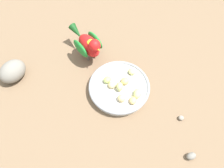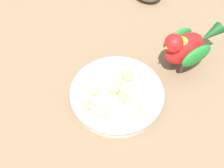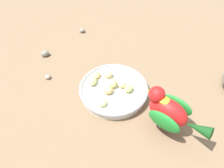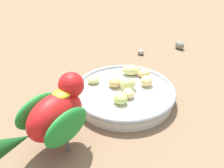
{
  "view_description": "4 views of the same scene",
  "coord_description": "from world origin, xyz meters",
  "px_view_note": "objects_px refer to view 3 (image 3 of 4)",
  "views": [
    {
      "loc": [
        0.21,
        0.29,
        0.67
      ],
      "look_at": [
        0.03,
        -0.02,
        0.05
      ],
      "focal_mm": 34.57,
      "sensor_mm": 36.0,
      "label": 1
    },
    {
      "loc": [
        -0.32,
        0.15,
        0.53
      ],
      "look_at": [
        0.01,
        0.01,
        0.06
      ],
      "focal_mm": 45.28,
      "sensor_mm": 36.0,
      "label": 2
    },
    {
      "loc": [
        -0.27,
        -0.32,
        0.5
      ],
      "look_at": [
        -0.01,
        -0.02,
        0.07
      ],
      "focal_mm": 33.3,
      "sensor_mm": 36.0,
      "label": 3
    },
    {
      "loc": [
        0.33,
        -0.35,
        0.33
      ],
      "look_at": [
        -0.01,
        -0.03,
        0.04
      ],
      "focal_mm": 44.2,
      "sensor_mm": 36.0,
      "label": 4
    }
  ],
  "objects_px": {
    "apple_piece_4": "(97,74)",
    "pebble_2": "(48,77)",
    "apple_piece_3": "(113,84)",
    "pebble_0": "(45,54)",
    "apple_piece_0": "(102,103)",
    "pebble_1": "(82,30)",
    "apple_piece_6": "(92,81)",
    "apple_piece_5": "(108,74)",
    "apple_piece_7": "(129,88)",
    "apple_piece_2": "(122,84)",
    "apple_piece_1": "(108,90)",
    "feeding_bowl": "(114,90)",
    "parrot": "(169,111)"
  },
  "relations": [
    {
      "from": "apple_piece_4",
      "to": "pebble_2",
      "type": "height_order",
      "value": "apple_piece_4"
    },
    {
      "from": "apple_piece_3",
      "to": "pebble_0",
      "type": "height_order",
      "value": "apple_piece_3"
    },
    {
      "from": "apple_piece_4",
      "to": "pebble_0",
      "type": "height_order",
      "value": "apple_piece_4"
    },
    {
      "from": "apple_piece_0",
      "to": "pebble_1",
      "type": "relative_size",
      "value": 1.26
    },
    {
      "from": "apple_piece_4",
      "to": "pebble_2",
      "type": "relative_size",
      "value": 1.56
    },
    {
      "from": "apple_piece_3",
      "to": "apple_piece_4",
      "type": "bearing_deg",
      "value": 97.22
    },
    {
      "from": "pebble_2",
      "to": "apple_piece_6",
      "type": "bearing_deg",
      "value": -57.95
    },
    {
      "from": "apple_piece_5",
      "to": "pebble_0",
      "type": "bearing_deg",
      "value": 108.77
    },
    {
      "from": "pebble_0",
      "to": "pebble_2",
      "type": "height_order",
      "value": "pebble_0"
    },
    {
      "from": "apple_piece_0",
      "to": "apple_piece_5",
      "type": "bearing_deg",
      "value": 40.21
    },
    {
      "from": "apple_piece_0",
      "to": "apple_piece_6",
      "type": "relative_size",
      "value": 0.72
    },
    {
      "from": "apple_piece_6",
      "to": "apple_piece_0",
      "type": "bearing_deg",
      "value": -110.5
    },
    {
      "from": "apple_piece_3",
      "to": "pebble_2",
      "type": "distance_m",
      "value": 0.23
    },
    {
      "from": "apple_piece_4",
      "to": "apple_piece_7",
      "type": "xyz_separation_m",
      "value": [
        0.03,
        -0.11,
        0.0
      ]
    },
    {
      "from": "apple_piece_6",
      "to": "apple_piece_7",
      "type": "height_order",
      "value": "apple_piece_6"
    },
    {
      "from": "apple_piece_2",
      "to": "pebble_0",
      "type": "relative_size",
      "value": 0.85
    },
    {
      "from": "apple_piece_5",
      "to": "pebble_0",
      "type": "distance_m",
      "value": 0.27
    },
    {
      "from": "apple_piece_1",
      "to": "pebble_1",
      "type": "xyz_separation_m",
      "value": [
        0.15,
        0.34,
        -0.03
      ]
    },
    {
      "from": "apple_piece_1",
      "to": "apple_piece_4",
      "type": "bearing_deg",
      "value": 75.62
    },
    {
      "from": "apple_piece_4",
      "to": "apple_piece_5",
      "type": "distance_m",
      "value": 0.03
    },
    {
      "from": "apple_piece_1",
      "to": "apple_piece_6",
      "type": "relative_size",
      "value": 0.76
    },
    {
      "from": "pebble_2",
      "to": "apple_piece_7",
      "type": "bearing_deg",
      "value": -57.8
    },
    {
      "from": "apple_piece_0",
      "to": "apple_piece_7",
      "type": "xyz_separation_m",
      "value": [
        0.09,
        -0.01,
        0.0
      ]
    },
    {
      "from": "apple_piece_4",
      "to": "feeding_bowl",
      "type": "bearing_deg",
      "value": -86.0
    },
    {
      "from": "apple_piece_1",
      "to": "apple_piece_3",
      "type": "distance_m",
      "value": 0.03
    },
    {
      "from": "feeding_bowl",
      "to": "pebble_0",
      "type": "xyz_separation_m",
      "value": [
        -0.07,
        0.3,
        -0.01
      ]
    },
    {
      "from": "apple_piece_4",
      "to": "apple_piece_6",
      "type": "bearing_deg",
      "value": -155.75
    },
    {
      "from": "pebble_0",
      "to": "apple_piece_0",
      "type": "bearing_deg",
      "value": -89.87
    },
    {
      "from": "apple_piece_0",
      "to": "apple_piece_5",
      "type": "relative_size",
      "value": 0.99
    },
    {
      "from": "apple_piece_6",
      "to": "apple_piece_2",
      "type": "bearing_deg",
      "value": -50.48
    },
    {
      "from": "feeding_bowl",
      "to": "apple_piece_4",
      "type": "distance_m",
      "value": 0.07
    },
    {
      "from": "apple_piece_5",
      "to": "apple_piece_7",
      "type": "bearing_deg",
      "value": -85.75
    },
    {
      "from": "pebble_1",
      "to": "apple_piece_2",
      "type": "bearing_deg",
      "value": -106.53
    },
    {
      "from": "apple_piece_3",
      "to": "apple_piece_4",
      "type": "relative_size",
      "value": 1.15
    },
    {
      "from": "apple_piece_0",
      "to": "apple_piece_4",
      "type": "height_order",
      "value": "apple_piece_4"
    },
    {
      "from": "apple_piece_0",
      "to": "parrot",
      "type": "bearing_deg",
      "value": -60.09
    },
    {
      "from": "apple_piece_4",
      "to": "pebble_1",
      "type": "relative_size",
      "value": 1.32
    },
    {
      "from": "apple_piece_3",
      "to": "pebble_2",
      "type": "relative_size",
      "value": 1.78
    },
    {
      "from": "apple_piece_7",
      "to": "pebble_1",
      "type": "xyz_separation_m",
      "value": [
        0.1,
        0.37,
        -0.03
      ]
    },
    {
      "from": "apple_piece_7",
      "to": "pebble_0",
      "type": "xyz_separation_m",
      "value": [
        -0.09,
        0.34,
        -0.02
      ]
    },
    {
      "from": "feeding_bowl",
      "to": "apple_piece_0",
      "type": "xyz_separation_m",
      "value": [
        -0.07,
        -0.03,
        0.02
      ]
    },
    {
      "from": "apple_piece_0",
      "to": "apple_piece_3",
      "type": "xyz_separation_m",
      "value": [
        0.07,
        0.03,
        0.0
      ]
    },
    {
      "from": "apple_piece_5",
      "to": "parrot",
      "type": "height_order",
      "value": "parrot"
    },
    {
      "from": "feeding_bowl",
      "to": "apple_piece_7",
      "type": "bearing_deg",
      "value": -55.96
    },
    {
      "from": "pebble_2",
      "to": "apple_piece_2",
      "type": "bearing_deg",
      "value": -55.23
    },
    {
      "from": "apple_piece_1",
      "to": "pebble_0",
      "type": "relative_size",
      "value": 0.96
    },
    {
      "from": "apple_piece_0",
      "to": "pebble_2",
      "type": "relative_size",
      "value": 1.49
    },
    {
      "from": "apple_piece_3",
      "to": "pebble_1",
      "type": "relative_size",
      "value": 1.51
    },
    {
      "from": "apple_piece_6",
      "to": "pebble_1",
      "type": "height_order",
      "value": "apple_piece_6"
    },
    {
      "from": "apple_piece_0",
      "to": "pebble_1",
      "type": "height_order",
      "value": "apple_piece_0"
    }
  ]
}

